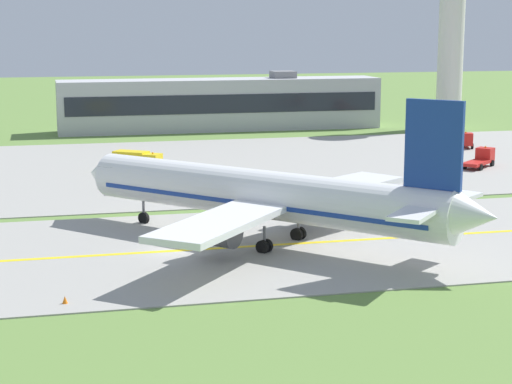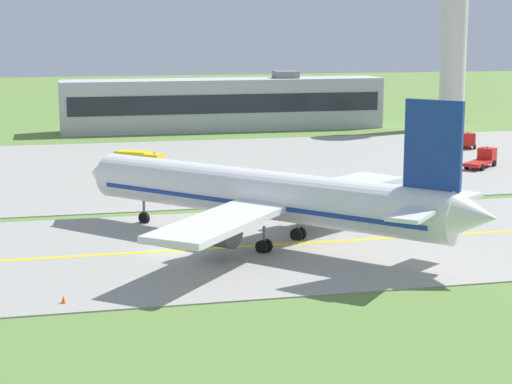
{
  "view_description": "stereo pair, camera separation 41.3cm",
  "coord_description": "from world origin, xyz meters",
  "px_view_note": "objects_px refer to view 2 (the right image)",
  "views": [
    {
      "loc": [
        -9.77,
        -68.91,
        18.03
      ],
      "look_at": [
        7.62,
        3.19,
        4.0
      ],
      "focal_mm": 62.39,
      "sensor_mm": 36.0,
      "label": 1
    },
    {
      "loc": [
        -9.36,
        -69.01,
        18.03
      ],
      "look_at": [
        7.62,
        3.19,
        4.0
      ],
      "focal_mm": 62.39,
      "sensor_mm": 36.0,
      "label": 2
    }
  ],
  "objects_px": {
    "service_truck_catering": "(139,160)",
    "service_truck_pushback": "(124,178)",
    "airplane_lead": "(266,195)",
    "control_tower": "(455,24)",
    "service_truck_baggage": "(467,140)",
    "service_truck_fuel": "(483,159)"
  },
  "relations": [
    {
      "from": "airplane_lead",
      "to": "service_truck_baggage",
      "type": "height_order",
      "value": "airplane_lead"
    },
    {
      "from": "service_truck_fuel",
      "to": "service_truck_catering",
      "type": "distance_m",
      "value": 43.66
    },
    {
      "from": "service_truck_baggage",
      "to": "service_truck_fuel",
      "type": "height_order",
      "value": "same"
    },
    {
      "from": "service_truck_fuel",
      "to": "control_tower",
      "type": "bearing_deg",
      "value": 69.96
    },
    {
      "from": "service_truck_fuel",
      "to": "service_truck_catering",
      "type": "bearing_deg",
      "value": 171.36
    },
    {
      "from": "service_truck_catering",
      "to": "control_tower",
      "type": "bearing_deg",
      "value": 30.69
    },
    {
      "from": "airplane_lead",
      "to": "service_truck_baggage",
      "type": "relative_size",
      "value": 4.79
    },
    {
      "from": "service_truck_fuel",
      "to": "service_truck_pushback",
      "type": "height_order",
      "value": "same"
    },
    {
      "from": "service_truck_catering",
      "to": "service_truck_baggage",
      "type": "bearing_deg",
      "value": 11.94
    },
    {
      "from": "control_tower",
      "to": "service_truck_catering",
      "type": "bearing_deg",
      "value": -149.31
    },
    {
      "from": "airplane_lead",
      "to": "service_truck_catering",
      "type": "bearing_deg",
      "value": 99.5
    },
    {
      "from": "service_truck_catering",
      "to": "service_truck_pushback",
      "type": "height_order",
      "value": "service_truck_catering"
    },
    {
      "from": "service_truck_catering",
      "to": "service_truck_fuel",
      "type": "bearing_deg",
      "value": -8.64
    },
    {
      "from": "service_truck_baggage",
      "to": "service_truck_catering",
      "type": "bearing_deg",
      "value": -168.06
    },
    {
      "from": "airplane_lead",
      "to": "service_truck_catering",
      "type": "height_order",
      "value": "airplane_lead"
    },
    {
      "from": "airplane_lead",
      "to": "control_tower",
      "type": "relative_size",
      "value": 1.06
    },
    {
      "from": "airplane_lead",
      "to": "service_truck_baggage",
      "type": "distance_m",
      "value": 65.56
    },
    {
      "from": "service_truck_baggage",
      "to": "service_truck_fuel",
      "type": "xyz_separation_m",
      "value": [
        -6.16,
        -16.98,
        0.0
      ]
    },
    {
      "from": "service_truck_baggage",
      "to": "control_tower",
      "type": "relative_size",
      "value": 0.22
    },
    {
      "from": "airplane_lead",
      "to": "service_truck_catering",
      "type": "xyz_separation_m",
      "value": [
        -6.56,
        39.18,
        -2.6
      ]
    },
    {
      "from": "airplane_lead",
      "to": "control_tower",
      "type": "height_order",
      "value": "control_tower"
    },
    {
      "from": "airplane_lead",
      "to": "control_tower",
      "type": "bearing_deg",
      "value": 55.01
    }
  ]
}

